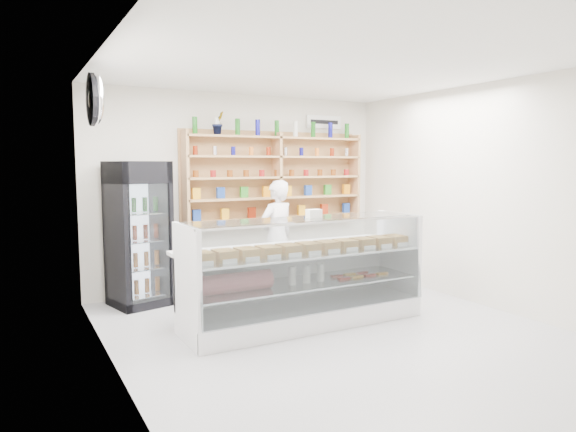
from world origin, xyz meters
TOP-DOWN VIEW (x-y plane):
  - room at (0.00, 0.00)m, footprint 5.00×5.00m
  - display_counter at (-0.14, 0.47)m, footprint 2.76×0.82m
  - shop_worker at (0.26, 1.90)m, footprint 0.65×0.51m
  - drinks_cooler at (-1.59, 2.14)m, footprint 0.79×0.77m
  - wall_shelving at (0.50, 2.34)m, footprint 2.84×0.28m
  - potted_plant at (-0.41, 2.34)m, footprint 0.22×0.21m
  - security_mirror at (-2.17, 1.20)m, footprint 0.15×0.50m
  - wall_sign at (1.40, 2.47)m, footprint 0.62×0.03m

SIDE VIEW (x-z plane):
  - display_counter at x=-0.14m, z-range -0.26..0.94m
  - shop_worker at x=0.26m, z-range 0.00..1.57m
  - drinks_cooler at x=-1.59m, z-range 0.00..1.83m
  - room at x=0.00m, z-range -1.10..3.90m
  - wall_shelving at x=0.50m, z-range 0.93..2.26m
  - potted_plant at x=-0.41m, z-range 2.20..2.52m
  - security_mirror at x=-2.17m, z-range 2.20..2.70m
  - wall_sign at x=1.40m, z-range 2.35..2.55m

